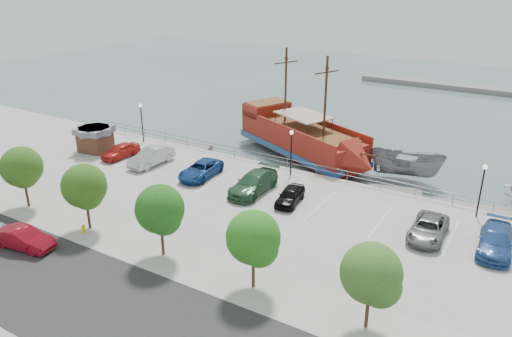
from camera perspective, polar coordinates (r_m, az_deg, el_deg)
The scene contains 28 objects.
ground at distance 41.22m, azimuth -0.24°, elevation -5.04°, with size 160.00×160.00×0.00m, color #465B5A.
street at distance 30.24m, azimuth -16.70°, elevation -15.07°, with size 100.00×8.00×0.04m, color black.
sidewalk at distance 33.69m, azimuth -9.21°, elevation -10.12°, with size 100.00×4.00×0.05m, color #9E9C97.
seawall_railing at distance 46.84m, azimuth 4.70°, elevation 0.39°, with size 50.00×0.06×1.00m.
far_shore at distance 88.77m, azimuth 24.67°, elevation 8.17°, with size 40.00×3.00×0.80m, color gray.
pirate_ship at distance 51.88m, azimuth 6.13°, elevation 3.01°, with size 18.40×12.03×11.55m.
patrol_boat at distance 48.88m, azimuth 16.77°, elevation 0.19°, with size 2.60×6.91×2.68m, color slate.
dock_west at distance 56.17m, azimuth -8.61°, elevation 2.52°, with size 6.89×1.97×0.39m, color slate.
dock_mid at distance 45.99m, azimuth 14.31°, elevation -2.49°, with size 6.67×1.91×0.38m, color slate.
dock_east at distance 44.72m, azimuth 24.52°, elevation -4.60°, with size 7.71×2.20×0.44m, color gray.
shed at distance 54.12m, azimuth -17.92°, elevation 3.32°, with size 3.46×3.46×2.53m.
street_sedan at distance 37.55m, azimuth -25.02°, elevation -7.25°, with size 1.53×4.39×1.45m, color maroon.
fire_hydrant at distance 37.95m, azimuth -19.11°, elevation -6.53°, with size 0.26×0.26×0.75m.
lamp_post_left at distance 54.99m, azimuth -12.96°, elevation 5.87°, with size 0.36×0.36×4.28m.
lamp_post_mid at distance 44.90m, azimuth 4.05°, elevation 2.72°, with size 0.36×0.36×4.28m.
lamp_post_right at distance 40.80m, azimuth 24.47°, elevation -1.36°, with size 0.36×0.36×4.28m.
tree_b at distance 42.54m, azimuth -25.16°, elevation -0.03°, with size 3.30×3.20×5.00m.
tree_c at distance 37.22m, azimuth -18.96°, elevation -2.12°, with size 3.30×3.20×5.00m.
tree_d at distance 32.53m, azimuth -10.81°, elevation -4.82°, with size 3.30×3.20×5.00m.
tree_e at distance 28.80m, azimuth -0.15°, elevation -8.17°, with size 3.30×3.20×5.00m.
tree_f at distance 26.44m, azimuth 13.25°, elevation -11.90°, with size 3.30×3.20×5.00m.
parked_car_a at distance 51.61m, azimuth -15.23°, elevation 1.97°, with size 1.68×4.18×1.42m, color #B21F18.
parked_car_b at distance 49.00m, azimuth -11.88°, elevation 1.34°, with size 1.73×4.97×1.64m, color #ADADAD.
parked_car_c at distance 45.44m, azimuth -6.35°, elevation -0.14°, with size 2.33×5.06×1.41m, color navy.
parked_car_d at distance 42.09m, azimuth -0.29°, elevation -1.67°, with size 2.34×5.76×1.67m, color #2A5534.
parked_car_e at distance 40.34m, azimuth 3.91°, elevation -3.09°, with size 1.59×3.94×1.34m, color black.
parked_car_g at distance 37.38m, azimuth 19.07°, elevation -6.50°, with size 2.27×4.92×1.37m, color slate.
parked_car_h at distance 37.38m, azimuth 25.73°, elevation -7.44°, with size 2.14×5.27×1.53m, color #264E8B.
Camera 1 is at (18.99, -31.36, 17.85)m, focal length 35.00 mm.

